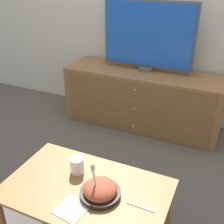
{
  "coord_description": "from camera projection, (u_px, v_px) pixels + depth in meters",
  "views": [
    {
      "loc": [
        0.87,
        -2.94,
        1.62
      ],
      "look_at": [
        0.18,
        -1.4,
        0.72
      ],
      "focal_mm": 45.0,
      "sensor_mm": 36.0,
      "label": 1
    }
  ],
  "objects": [
    {
      "name": "coffee_table",
      "position": [
        86.0,
        195.0,
        1.69
      ],
      "size": [
        0.98,
        0.6,
        0.44
      ],
      "color": "#9E6B3D",
      "rests_on": "ground_plane"
    },
    {
      "name": "takeout_bowl",
      "position": [
        100.0,
        190.0,
        1.59
      ],
      "size": [
        0.24,
        0.24,
        0.2
      ],
      "color": "black",
      "rests_on": "coffee_table"
    },
    {
      "name": "tv",
      "position": [
        148.0,
        36.0,
        2.8
      ],
      "size": [
        0.94,
        0.16,
        0.7
      ],
      "color": "#515156",
      "rests_on": "dresser"
    },
    {
      "name": "dresser",
      "position": [
        142.0,
        99.0,
        3.06
      ],
      "size": [
        1.66,
        0.51,
        0.62
      ],
      "color": "olive",
      "rests_on": "ground_plane"
    },
    {
      "name": "ground_plane",
      "position": [
        146.0,
        112.0,
        3.44
      ],
      "size": [
        12.0,
        12.0,
        0.0
      ],
      "primitive_type": "plane",
      "color": "#56514C"
    },
    {
      "name": "knife",
      "position": [
        140.0,
        207.0,
        1.53
      ],
      "size": [
        0.16,
        0.01,
        0.01
      ],
      "color": "silver",
      "rests_on": "coffee_table"
    },
    {
      "name": "drink_cup",
      "position": [
        77.0,
        166.0,
        1.77
      ],
      "size": [
        0.09,
        0.09,
        0.1
      ],
      "color": "white",
      "rests_on": "coffee_table"
    },
    {
      "name": "napkin",
      "position": [
        72.0,
        209.0,
        1.52
      ],
      "size": [
        0.18,
        0.18,
        0.0
      ],
      "color": "silver",
      "rests_on": "coffee_table"
    }
  ]
}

